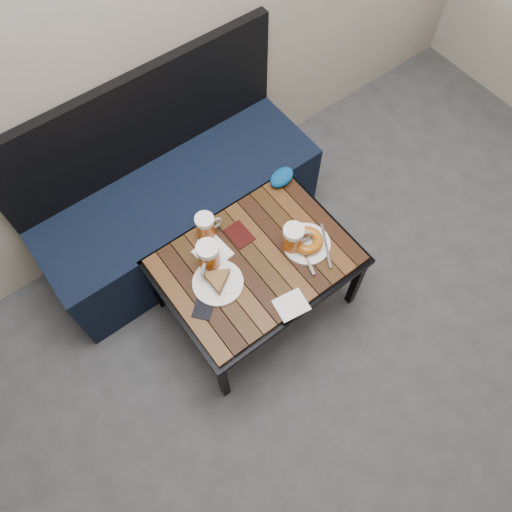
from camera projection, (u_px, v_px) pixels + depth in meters
ground at (446, 490)px, 2.15m from camera, size 4.00×4.00×0.00m
bench at (178, 206)px, 2.52m from camera, size 1.40×0.50×0.95m
cafe_table at (256, 264)px, 2.19m from camera, size 0.84×0.62×0.47m
beer_mug_left at (208, 257)px, 2.07m from camera, size 0.14×0.13×0.15m
beer_mug_centre at (206, 226)px, 2.15m from camera, size 0.12×0.09×0.13m
beer_mug_right at (293, 238)px, 2.12m from camera, size 0.14×0.11×0.14m
plate_pie at (218, 281)px, 2.08m from camera, size 0.22×0.22×0.06m
plate_bagel at (307, 242)px, 2.16m from camera, size 0.23×0.26×0.06m
napkin_left at (213, 253)px, 2.16m from camera, size 0.15×0.18×0.01m
napkin_right at (291, 305)px, 2.05m from camera, size 0.14×0.13×0.01m
passport_navy at (204, 307)px, 2.04m from camera, size 0.13×0.13×0.01m
passport_burgundy at (239, 235)px, 2.20m from camera, size 0.09×0.13×0.01m
knit_pouch at (282, 177)px, 2.32m from camera, size 0.15×0.11×0.06m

